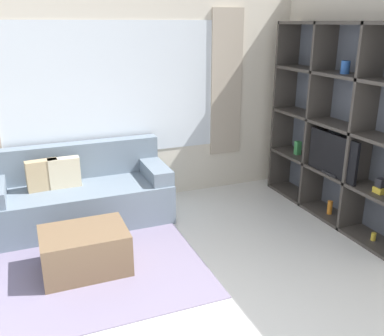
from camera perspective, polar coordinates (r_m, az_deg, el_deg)
wall_back at (r=5.36m, az=-10.62°, el=9.23°), size 6.11×0.11×2.70m
wall_right at (r=5.09m, az=22.51°, el=7.55°), size 0.07×4.35×2.70m
area_rug at (r=4.31m, az=-19.44°, el=-13.35°), size 2.97×1.91×0.01m
shelving_unit at (r=5.16m, az=19.30°, el=5.24°), size 0.36×2.23×2.24m
couch_main at (r=5.11m, az=-14.77°, el=-3.60°), size 2.01×0.84×0.88m
ottoman at (r=4.18m, az=-14.09°, el=-10.64°), size 0.78×0.58×0.41m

